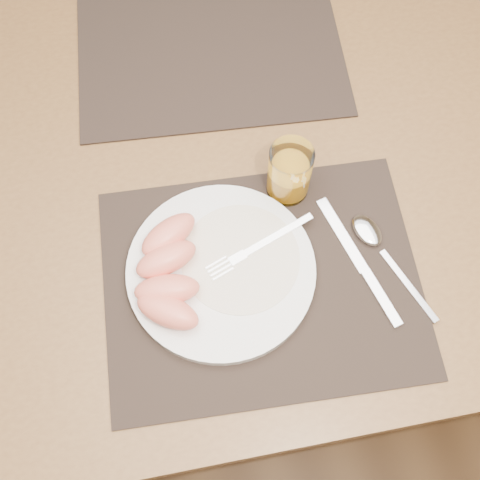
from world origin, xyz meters
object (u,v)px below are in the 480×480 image
spoon (373,238)px  knife (365,271)px  juice_glass (289,174)px  placemat_far (210,46)px  placemat_near (262,282)px  table (239,179)px  fork (252,250)px  plate (221,270)px

spoon → knife: bearing=-118.1°
juice_glass → placemat_far: bearing=103.3°
placemat_far → placemat_near: bearing=-89.7°
table → juice_glass: bearing=-52.0°
fork → juice_glass: juice_glass is taller
spoon → juice_glass: (-0.10, 0.11, 0.04)m
knife → juice_glass: bearing=117.3°
placemat_near → placemat_far: (-0.00, 0.44, 0.00)m
knife → fork: bearing=159.9°
placemat_far → table: bearing=-87.5°
knife → juice_glass: (-0.08, 0.15, 0.04)m
placemat_near → placemat_far: 0.44m
plate → knife: size_ratio=1.25×
knife → spoon: 0.05m
placemat_near → knife: size_ratio=2.08×
placemat_near → spoon: (0.17, 0.03, 0.01)m
knife → spoon: bearing=61.9°
table → plate: plate is taller
table → placemat_near: placemat_near is taller
placemat_near → spoon: spoon is taller
plate → fork: 0.05m
plate → knife: 0.21m
placemat_far → juice_glass: 0.31m
plate → juice_glass: (0.12, 0.12, 0.04)m
knife → table: bearing=121.2°
placemat_near → juice_glass: 0.16m
spoon → plate: bearing=-177.7°
placemat_far → juice_glass: bearing=-76.7°
placemat_near → knife: bearing=-5.0°
placemat_near → knife: 0.15m
table → placemat_far: (-0.01, 0.22, 0.09)m
placemat_near → fork: size_ratio=2.66×
placemat_near → fork: 0.05m
placemat_near → plate: (-0.05, 0.02, 0.01)m
knife → spoon: spoon is taller
fork → spoon: 0.18m
placemat_far → plate: bearing=-97.2°
juice_glass → placemat_near: bearing=-115.7°
fork → placemat_near: bearing=-81.7°
placemat_near → fork: (-0.01, 0.04, 0.02)m
plate → fork: (0.05, 0.02, 0.01)m
table → fork: fork is taller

